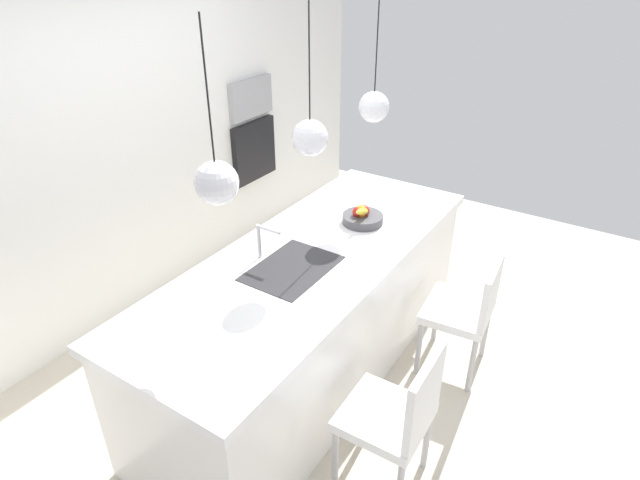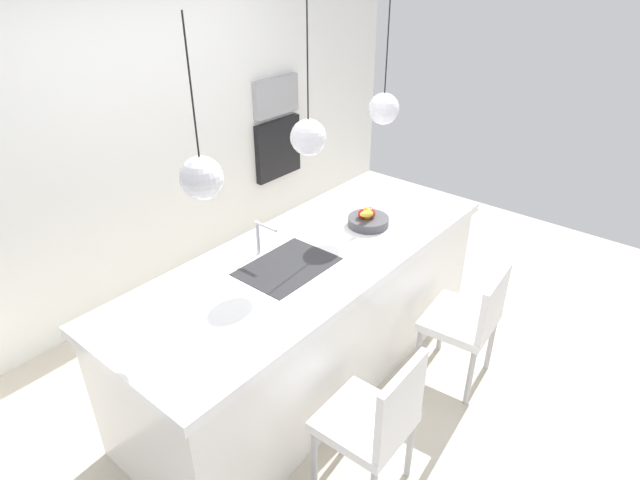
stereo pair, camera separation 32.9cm
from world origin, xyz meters
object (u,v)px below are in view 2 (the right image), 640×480
object	(u,v)px
fruit_bowl	(368,219)
chair_middle	(469,318)
microwave	(275,96)
chair_near	(376,420)
oven	(277,148)

from	to	relation	value
fruit_bowl	chair_middle	world-z (taller)	fruit_bowl
microwave	chair_near	bearing A→B (deg)	-127.42
microwave	chair_middle	xyz separation A→B (m)	(-0.79, -2.42, -0.87)
chair_middle	oven	bearing A→B (deg)	71.93
oven	chair_middle	xyz separation A→B (m)	(-0.79, -2.42, -0.37)
fruit_bowl	chair_near	xyz separation A→B (m)	(-1.02, -0.79, -0.48)
microwave	chair_middle	size ratio (longest dim) A/B	0.62
microwave	oven	bearing A→B (deg)	0.00
oven	chair_near	distance (m)	3.08
fruit_bowl	chair_middle	xyz separation A→B (m)	(0.05, -0.78, -0.48)
fruit_bowl	oven	bearing A→B (deg)	62.91
fruit_bowl	chair_near	distance (m)	1.38
microwave	chair_near	distance (m)	3.18
chair_near	microwave	bearing A→B (deg)	52.58
oven	fruit_bowl	bearing A→B (deg)	-117.09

